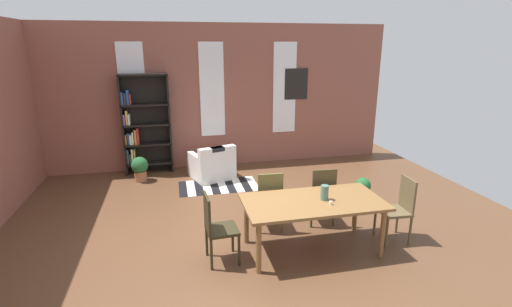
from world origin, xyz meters
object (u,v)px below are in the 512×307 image
dining_chair_head_right (399,207)px  dining_table (313,206)px  dining_chair_head_left (216,226)px  potted_plant_corner (140,168)px  dining_chair_far_right (321,194)px  dining_chair_far_left (269,199)px  armchair_white (212,166)px  vase_on_table (325,193)px  potted_plant_by_shelf (362,188)px  bookshelf_tall (143,125)px

dining_chair_head_right → dining_table: bearing=179.8°
dining_chair_head_left → potted_plant_corner: 3.60m
dining_chair_far_right → dining_chair_far_left: size_ratio=1.00×
dining_table → armchair_white: 3.41m
vase_on_table → armchair_white: size_ratio=0.21×
dining_chair_far_left → potted_plant_by_shelf: dining_chair_far_left is taller
potted_plant_corner → dining_table: bearing=-53.4°
dining_table → dining_chair_far_left: size_ratio=2.00×
dining_chair_far_left → bookshelf_tall: 3.84m
dining_chair_far_right → potted_plant_by_shelf: size_ratio=2.25×
dining_table → potted_plant_corner: dining_table is taller
bookshelf_tall → dining_table: bearing=-58.5°
dining_chair_far_left → potted_plant_by_shelf: (1.98, 0.73, -0.29)m
armchair_white → potted_plant_by_shelf: size_ratio=2.37×
dining_chair_far_right → bookshelf_tall: bookshelf_tall is taller
dining_table → armchair_white: (-1.02, 3.23, -0.38)m
dining_table → dining_chair_head_right: 1.33m
dining_chair_head_right → dining_chair_head_left: size_ratio=1.00×
bookshelf_tall → dining_chair_head_right: bearing=-46.6°
armchair_white → potted_plant_corner: (-1.50, 0.15, 0.01)m
dining_chair_far_left → dining_chair_far_right: bearing=0.0°
potted_plant_corner → armchair_white: bearing=-5.9°
dining_table → vase_on_table: size_ratio=9.22×
potted_plant_corner → dining_chair_head_left: bearing=-70.7°
vase_on_table → bookshelf_tall: 4.72m
armchair_white → dining_chair_far_right: bearing=-60.3°
armchair_white → vase_on_table: bearing=-70.0°
dining_table → dining_chair_far_left: (-0.43, 0.71, -0.15)m
dining_chair_far_right → dining_chair_far_left: same height
dining_chair_head_left → potted_plant_by_shelf: (2.87, 1.44, -0.29)m
potted_plant_by_shelf → dining_chair_head_left: bearing=-153.3°
dining_chair_head_right → dining_chair_far_left: size_ratio=1.00×
dining_table → bookshelf_tall: size_ratio=0.87×
dining_table → dining_chair_head_left: dining_chair_head_left is taller
dining_chair_head_right → armchair_white: (-2.34, 3.23, -0.23)m
vase_on_table → dining_chair_far_left: size_ratio=0.22×
dining_table → potted_plant_corner: 4.23m
dining_chair_head_right → potted_plant_corner: 5.12m
vase_on_table → dining_chair_head_right: (1.16, -0.00, -0.33)m
vase_on_table → armchair_white: (-1.17, 3.23, -0.56)m
dining_chair_far_left → armchair_white: size_ratio=0.95×
dining_table → dining_chair_head_right: bearing=-0.2°
dining_table → bookshelf_tall: 4.65m
dining_chair_head_left → armchair_white: dining_chair_head_left is taller
potted_plant_corner → dining_chair_far_left: bearing=-52.1°
dining_chair_far_right → armchair_white: size_ratio=0.95×
dining_chair_far_left → potted_plant_by_shelf: size_ratio=2.25×
bookshelf_tall → vase_on_table: bearing=-56.9°
bookshelf_tall → armchair_white: (1.40, -0.72, -0.81)m
potted_plant_corner → bookshelf_tall: bearing=80.1°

